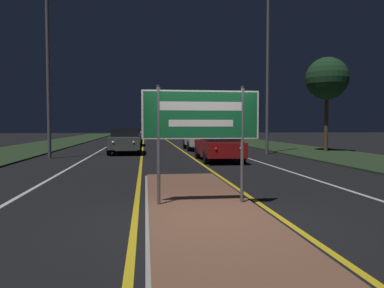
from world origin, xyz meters
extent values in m
plane|color=black|center=(0.00, 0.00, 0.00)|extent=(160.00, 160.00, 0.00)
cube|color=#999993|center=(0.00, 1.03, 0.03)|extent=(2.31, 9.61, 0.05)
cube|color=brown|center=(0.00, 1.03, 0.05)|extent=(2.19, 9.49, 0.10)
cube|color=#23381E|center=(-9.50, 20.00, 0.04)|extent=(5.00, 100.00, 0.08)
cube|color=#23381E|center=(9.50, 20.00, 0.04)|extent=(5.00, 100.00, 0.08)
cube|color=gold|center=(-1.35, 25.00, 0.00)|extent=(0.12, 70.00, 0.01)
cube|color=gold|center=(1.35, 25.00, 0.00)|extent=(0.12, 70.00, 0.01)
cube|color=silver|center=(-4.20, 25.00, 0.00)|extent=(0.12, 70.00, 0.01)
cube|color=silver|center=(4.20, 25.00, 0.00)|extent=(0.12, 70.00, 0.01)
cube|color=silver|center=(-7.20, 25.00, 0.00)|extent=(0.10, 70.00, 0.01)
cube|color=silver|center=(7.20, 25.00, 0.00)|extent=(0.10, 70.00, 0.01)
cylinder|color=#56565B|center=(-0.88, 1.03, 1.32)|extent=(0.07, 0.07, 2.45)
cylinder|color=#56565B|center=(0.88, 1.03, 1.32)|extent=(0.07, 0.07, 2.45)
cube|color=#146033|center=(0.00, 1.03, 1.95)|extent=(2.44, 0.04, 1.00)
cube|color=white|center=(0.00, 1.00, 1.95)|extent=(2.44, 0.00, 1.00)
cube|color=#146033|center=(0.00, 1.00, 1.95)|extent=(2.37, 0.01, 0.94)
cube|color=white|center=(0.00, 1.00, 2.12)|extent=(1.71, 0.01, 0.18)
cube|color=white|center=(0.00, 1.00, 1.77)|extent=(1.34, 0.01, 0.14)
cylinder|color=#56565B|center=(-6.10, 13.57, 4.72)|extent=(0.18, 0.18, 9.44)
cylinder|color=#56565B|center=(6.13, 15.11, 5.03)|extent=(0.18, 0.18, 10.06)
cube|color=maroon|center=(2.37, 11.15, 0.64)|extent=(1.72, 4.45, 0.67)
cube|color=black|center=(2.37, 10.88, 1.21)|extent=(1.52, 2.31, 0.47)
sphere|color=red|center=(1.83, 8.94, 0.72)|extent=(0.14, 0.14, 0.14)
sphere|color=red|center=(2.90, 8.94, 0.72)|extent=(0.14, 0.14, 0.14)
cylinder|color=black|center=(1.54, 12.53, 0.31)|extent=(0.22, 0.61, 0.61)
cylinder|color=black|center=(3.19, 12.53, 0.31)|extent=(0.22, 0.61, 0.61)
cylinder|color=black|center=(1.54, 9.77, 0.31)|extent=(0.22, 0.61, 0.61)
cylinder|color=black|center=(3.19, 9.77, 0.31)|extent=(0.22, 0.61, 0.61)
cube|color=silver|center=(2.57, 19.37, 0.63)|extent=(1.73, 4.44, 0.56)
cube|color=black|center=(2.57, 19.10, 1.13)|extent=(1.53, 2.31, 0.44)
sphere|color=red|center=(2.03, 17.17, 0.70)|extent=(0.14, 0.14, 0.14)
sphere|color=red|center=(3.11, 17.17, 0.70)|extent=(0.14, 0.14, 0.14)
cylinder|color=black|center=(1.74, 20.75, 0.35)|extent=(0.22, 0.71, 0.71)
cylinder|color=black|center=(3.40, 20.75, 0.35)|extent=(0.22, 0.71, 0.71)
cylinder|color=black|center=(1.74, 17.99, 0.35)|extent=(0.22, 0.71, 0.71)
cylinder|color=black|center=(3.40, 17.99, 0.35)|extent=(0.22, 0.71, 0.71)
cube|color=maroon|center=(5.69, 32.84, 0.60)|extent=(1.88, 4.41, 0.60)
cube|color=black|center=(5.69, 32.58, 1.12)|extent=(1.66, 2.29, 0.44)
sphere|color=red|center=(5.11, 30.66, 0.68)|extent=(0.14, 0.14, 0.14)
sphere|color=red|center=(6.28, 30.66, 0.68)|extent=(0.14, 0.14, 0.14)
cylinder|color=black|center=(4.79, 34.21, 0.31)|extent=(0.22, 0.61, 0.61)
cylinder|color=black|center=(6.59, 34.21, 0.31)|extent=(0.22, 0.61, 0.61)
cylinder|color=black|center=(4.79, 31.47, 0.31)|extent=(0.22, 0.61, 0.61)
cylinder|color=black|center=(6.59, 31.47, 0.31)|extent=(0.22, 0.61, 0.61)
cube|color=#4C514C|center=(5.61, 44.51, 0.60)|extent=(1.87, 4.05, 0.57)
cube|color=black|center=(5.61, 44.26, 1.08)|extent=(1.64, 2.11, 0.40)
sphere|color=red|center=(5.03, 42.50, 0.67)|extent=(0.14, 0.14, 0.14)
sphere|color=red|center=(6.19, 42.50, 0.67)|extent=(0.14, 0.14, 0.14)
cylinder|color=black|center=(4.72, 45.76, 0.31)|extent=(0.22, 0.63, 0.63)
cylinder|color=black|center=(6.51, 45.76, 0.31)|extent=(0.22, 0.63, 0.63)
cylinder|color=black|center=(4.72, 43.25, 0.31)|extent=(0.22, 0.63, 0.63)
cylinder|color=black|center=(6.51, 43.25, 0.31)|extent=(0.22, 0.63, 0.63)
cube|color=#4C514C|center=(-2.35, 16.44, 0.70)|extent=(1.81, 4.22, 0.69)
cube|color=black|center=(-2.35, 16.69, 1.30)|extent=(1.59, 2.19, 0.51)
sphere|color=white|center=(-2.91, 14.35, 0.78)|extent=(0.14, 0.14, 0.14)
sphere|color=white|center=(-1.79, 14.35, 0.78)|extent=(0.14, 0.14, 0.14)
cylinder|color=black|center=(-3.21, 15.13, 0.35)|extent=(0.22, 0.71, 0.71)
cylinder|color=black|center=(-1.48, 15.13, 0.35)|extent=(0.22, 0.71, 0.71)
cylinder|color=black|center=(-3.21, 17.75, 0.35)|extent=(0.22, 0.71, 0.71)
cylinder|color=black|center=(-1.48, 17.75, 0.35)|extent=(0.22, 0.71, 0.71)
cube|color=navy|center=(-2.41, 25.62, 0.67)|extent=(1.86, 4.64, 0.67)
cube|color=black|center=(-2.41, 25.90, 1.26)|extent=(1.64, 2.41, 0.53)
sphere|color=white|center=(-2.99, 23.32, 0.75)|extent=(0.14, 0.14, 0.14)
sphere|color=white|center=(-1.84, 23.32, 0.75)|extent=(0.14, 0.14, 0.14)
cylinder|color=black|center=(-3.31, 24.18, 0.33)|extent=(0.22, 0.67, 0.67)
cylinder|color=black|center=(-1.52, 24.18, 0.33)|extent=(0.22, 0.67, 0.67)
cylinder|color=black|center=(-3.31, 27.06, 0.33)|extent=(0.22, 0.67, 0.67)
cylinder|color=black|center=(-1.52, 27.06, 0.33)|extent=(0.22, 0.67, 0.67)
cube|color=#B7B7BC|center=(-2.35, 41.57, 0.65)|extent=(1.75, 4.43, 0.64)
cube|color=black|center=(-2.35, 41.84, 1.20)|extent=(1.54, 2.30, 0.46)
sphere|color=white|center=(-2.89, 39.38, 0.73)|extent=(0.14, 0.14, 0.14)
sphere|color=white|center=(-1.81, 39.38, 0.73)|extent=(0.14, 0.14, 0.14)
cylinder|color=black|center=(-3.19, 40.20, 0.33)|extent=(0.22, 0.67, 0.67)
cylinder|color=black|center=(-1.51, 40.20, 0.33)|extent=(0.22, 0.67, 0.67)
cylinder|color=black|center=(-3.19, 42.94, 0.33)|extent=(0.22, 0.67, 0.67)
cylinder|color=black|center=(-1.51, 42.94, 0.33)|extent=(0.22, 0.67, 0.67)
cylinder|color=#4C3823|center=(10.36, 16.07, 2.09)|extent=(0.24, 0.24, 4.03)
sphere|color=#19381E|center=(10.36, 16.07, 4.71)|extent=(2.69, 2.69, 2.69)
camera|label=1|loc=(-1.15, -6.64, 1.73)|focal=35.00mm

